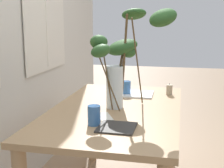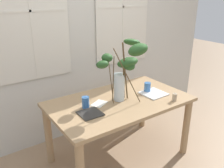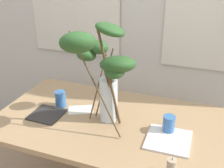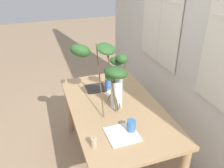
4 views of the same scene
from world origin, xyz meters
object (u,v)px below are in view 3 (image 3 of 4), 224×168
(plate_square_left, at_px, (47,114))
(drinking_glass_blue_left, at_px, (60,99))
(pillar_candle, at_px, (171,166))
(vase_with_branches, at_px, (105,69))
(drinking_glass_blue_right, at_px, (169,124))
(plate_square_right, at_px, (168,140))
(dining_table, at_px, (108,134))

(plate_square_left, bearing_deg, drinking_glass_blue_left, 78.25)
(pillar_candle, bearing_deg, vase_with_branches, 148.70)
(vase_with_branches, distance_m, drinking_glass_blue_right, 0.52)
(drinking_glass_blue_left, bearing_deg, plate_square_right, -9.97)
(plate_square_left, distance_m, plate_square_right, 0.83)
(drinking_glass_blue_left, bearing_deg, dining_table, -7.88)
(dining_table, distance_m, drinking_glass_blue_right, 0.43)
(vase_with_branches, xyz_separation_m, plate_square_right, (0.41, -0.03, -0.39))
(plate_square_left, xyz_separation_m, plate_square_right, (0.83, 0.00, 0.00))
(dining_table, relative_size, plate_square_left, 7.15)
(plate_square_right, bearing_deg, pillar_candle, -77.65)
(plate_square_right, distance_m, pillar_candle, 0.27)
(drinking_glass_blue_right, relative_size, plate_square_left, 0.54)
(drinking_glass_blue_left, height_order, plate_square_right, drinking_glass_blue_left)
(dining_table, distance_m, plate_square_left, 0.44)
(vase_with_branches, xyz_separation_m, drinking_glass_blue_right, (0.39, 0.06, -0.34))
(plate_square_left, height_order, pillar_candle, pillar_candle)
(vase_with_branches, distance_m, pillar_candle, 0.65)
(vase_with_branches, bearing_deg, pillar_candle, -31.30)
(drinking_glass_blue_right, xyz_separation_m, pillar_candle, (0.07, -0.35, -0.02))
(dining_table, distance_m, plate_square_right, 0.44)
(drinking_glass_blue_left, xyz_separation_m, pillar_candle, (0.86, -0.40, -0.02))
(vase_with_branches, relative_size, drinking_glass_blue_left, 6.10)
(plate_square_right, bearing_deg, vase_with_branches, 176.38)
(dining_table, height_order, plate_square_right, plate_square_right)
(dining_table, distance_m, drinking_glass_blue_left, 0.43)
(drinking_glass_blue_left, relative_size, pillar_candle, 1.22)
(plate_square_right, xyz_separation_m, pillar_candle, (0.06, -0.26, 0.04))
(plate_square_left, relative_size, plate_square_right, 0.82)
(drinking_glass_blue_left, relative_size, drinking_glass_blue_right, 1.02)
(dining_table, bearing_deg, plate_square_right, -11.89)
(vase_with_branches, bearing_deg, drinking_glass_blue_right, 8.88)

